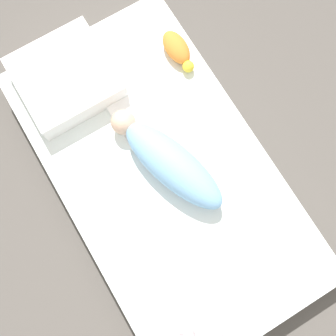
{
  "coord_description": "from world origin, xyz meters",
  "views": [
    {
      "loc": [
        0.28,
        -0.15,
        1.73
      ],
      "look_at": [
        0.01,
        0.02,
        0.21
      ],
      "focal_mm": 42.0,
      "sensor_mm": 36.0,
      "label": 1
    }
  ],
  "objects": [
    {
      "name": "turtle_plush",
      "position": [
        -0.42,
        0.32,
        0.2
      ],
      "size": [
        0.21,
        0.09,
        0.07
      ],
      "color": "orange",
      "rests_on": "bed_mattress"
    },
    {
      "name": "pillow",
      "position": [
        -0.54,
        -0.15,
        0.22
      ],
      "size": [
        0.37,
        0.38,
        0.1
      ],
      "color": "white",
      "rests_on": "bed_mattress"
    },
    {
      "name": "ground_plane",
      "position": [
        0.0,
        0.0,
        0.0
      ],
      "size": [
        12.0,
        12.0,
        0.0
      ],
      "primitive_type": "plane",
      "color": "#514C47"
    },
    {
      "name": "swaddled_baby",
      "position": [
        -0.01,
        0.03,
        0.24
      ],
      "size": [
        0.56,
        0.3,
        0.15
      ],
      "rotation": [
        0.0,
        0.0,
        3.44
      ],
      "color": "#7FB7E5",
      "rests_on": "bed_mattress"
    },
    {
      "name": "burp_cloth",
      "position": [
        -0.27,
        0.01,
        0.17
      ],
      "size": [
        0.25,
        0.14,
        0.02
      ],
      "color": "white",
      "rests_on": "bed_mattress"
    },
    {
      "name": "bed_mattress",
      "position": [
        0.0,
        0.0,
        0.08
      ],
      "size": [
        1.46,
        0.81,
        0.16
      ],
      "color": "white",
      "rests_on": "ground_plane"
    },
    {
      "name": "bunny_plush",
      "position": [
        0.58,
        -0.19,
        0.3
      ],
      "size": [
        0.15,
        0.15,
        0.34
      ],
      "color": "silver",
      "rests_on": "bed_mattress"
    }
  ]
}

